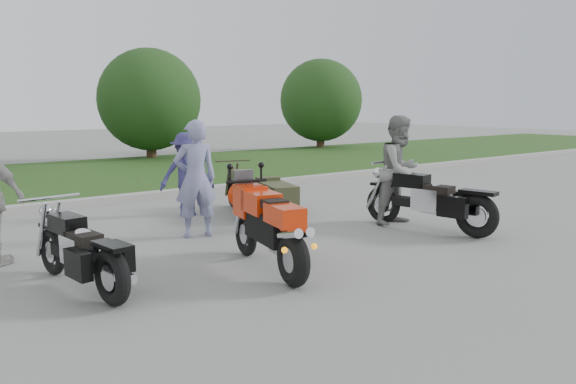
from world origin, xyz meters
TOP-DOWN VIEW (x-y plane):
  - ground at (0.00, 0.00)m, footprint 80.00×80.00m
  - curb at (0.00, 6.00)m, footprint 60.00×0.30m
  - grass_strip at (0.00, 10.15)m, footprint 60.00×8.00m
  - tree_mid_right at (4.00, 13.50)m, footprint 3.60×3.60m
  - tree_far_right at (12.00, 13.50)m, footprint 3.60×3.60m
  - sportbike_red at (-0.39, 0.07)m, footprint 0.66×2.08m
  - cruiser_left at (-2.46, 0.70)m, footprint 0.51×2.10m
  - cruiser_right at (3.04, 0.25)m, footprint 0.68×2.36m
  - cruiser_sidecar at (1.69, 3.15)m, footprint 1.35×2.03m
  - person_stripe at (-0.23, 2.23)m, footprint 0.76×0.60m
  - person_grey at (3.02, 0.96)m, footprint 0.99×0.81m
  - person_denim at (0.45, 3.84)m, footprint 1.13×0.86m

SIDE VIEW (x-z plane):
  - ground at x=0.00m, z-range 0.00..0.00m
  - grass_strip at x=0.00m, z-range 0.00..0.14m
  - curb at x=0.00m, z-range 0.00..0.15m
  - cruiser_sidecar at x=1.69m, z-range -0.03..0.77m
  - cruiser_left at x=-2.46m, z-range 0.01..0.82m
  - cruiser_right at x=3.04m, z-range 0.01..0.92m
  - sportbike_red at x=-0.39m, z-range 0.09..1.08m
  - person_denim at x=0.45m, z-range 0.00..1.55m
  - person_stripe at x=-0.23m, z-range 0.00..1.83m
  - person_grey at x=3.02m, z-range 0.00..1.87m
  - tree_mid_right at x=4.00m, z-range 0.19..4.19m
  - tree_far_right at x=12.00m, z-range 0.19..4.19m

